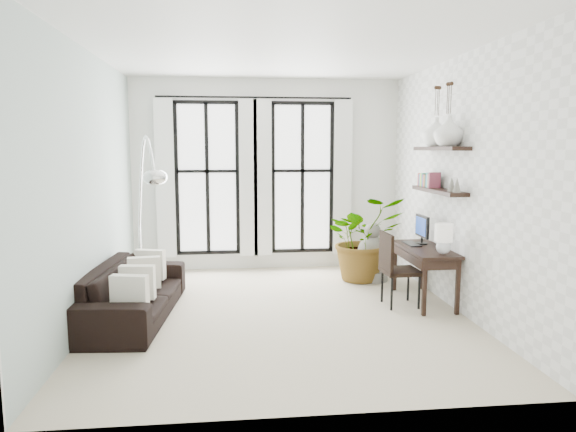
{
  "coord_description": "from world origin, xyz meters",
  "views": [
    {
      "loc": [
        -0.57,
        -6.19,
        2.05
      ],
      "look_at": [
        0.12,
        0.3,
        1.19
      ],
      "focal_mm": 32.0,
      "sensor_mm": 36.0,
      "label": 1
    }
  ],
  "objects": [
    {
      "name": "sofa",
      "position": [
        -1.8,
        0.04,
        0.33
      ],
      "size": [
        1.05,
        2.3,
        0.65
      ],
      "primitive_type": "imported",
      "rotation": [
        0.0,
        0.0,
        1.49
      ],
      "color": "black",
      "rests_on": "floor"
    },
    {
      "name": "plant",
      "position": [
        1.43,
        1.52,
        0.66
      ],
      "size": [
        1.32,
        1.19,
        1.33
      ],
      "primitive_type": "imported",
      "rotation": [
        0.0,
        0.0,
        0.13
      ],
      "color": "#2D7228",
      "rests_on": "floor"
    },
    {
      "name": "floor",
      "position": [
        0.0,
        0.0,
        0.0
      ],
      "size": [
        5.0,
        5.0,
        0.0
      ],
      "primitive_type": "plane",
      "color": "beige",
      "rests_on": "ground"
    },
    {
      "name": "buddha",
      "position": [
        1.57,
        1.49,
        0.38
      ],
      "size": [
        0.51,
        0.51,
        0.91
      ],
      "color": "gray",
      "rests_on": "floor"
    },
    {
      "name": "throw_pillows",
      "position": [
        -1.7,
        0.04,
        0.5
      ],
      "size": [
        0.4,
        1.52,
        0.4
      ],
      "color": "silver",
      "rests_on": "sofa"
    },
    {
      "name": "desk",
      "position": [
        1.95,
        0.23,
        0.7
      ],
      "size": [
        0.53,
        1.26,
        1.14
      ],
      "color": "black",
      "rests_on": "floor"
    },
    {
      "name": "wall_right",
      "position": [
        2.25,
        0.0,
        1.6
      ],
      "size": [
        0.0,
        5.0,
        5.0
      ],
      "primitive_type": "plane",
      "rotation": [
        1.57,
        0.0,
        -1.57
      ],
      "color": "white",
      "rests_on": "floor"
    },
    {
      "name": "wall_shelves",
      "position": [
        2.11,
        0.32,
        1.73
      ],
      "size": [
        0.25,
        1.3,
        0.6
      ],
      "color": "black",
      "rests_on": "wall_right"
    },
    {
      "name": "desk_chair",
      "position": [
        1.5,
        0.16,
        0.55
      ],
      "size": [
        0.48,
        0.48,
        0.97
      ],
      "rotation": [
        0.0,
        0.0,
        0.05
      ],
      "color": "black",
      "rests_on": "floor"
    },
    {
      "name": "windows",
      "position": [
        -0.2,
        2.43,
        1.56
      ],
      "size": [
        3.26,
        0.13,
        2.65
      ],
      "color": "white",
      "rests_on": "wall_back"
    },
    {
      "name": "wall_back",
      "position": [
        0.0,
        2.5,
        1.6
      ],
      "size": [
        4.5,
        0.0,
        4.5
      ],
      "primitive_type": "plane",
      "rotation": [
        1.57,
        0.0,
        0.0
      ],
      "color": "white",
      "rests_on": "floor"
    },
    {
      "name": "wall_left",
      "position": [
        -2.25,
        0.0,
        1.6
      ],
      "size": [
        0.0,
        5.0,
        5.0
      ],
      "primitive_type": "plane",
      "rotation": [
        1.57,
        0.0,
        1.57
      ],
      "color": "#A9BDB7",
      "rests_on": "floor"
    },
    {
      "name": "vase_b",
      "position": [
        2.11,
        0.43,
        2.27
      ],
      "size": [
        0.37,
        0.37,
        0.38
      ],
      "primitive_type": "imported",
      "color": "white",
      "rests_on": "shelf_upper"
    },
    {
      "name": "ceiling",
      "position": [
        0.0,
        0.0,
        3.2
      ],
      "size": [
        5.0,
        5.0,
        0.0
      ],
      "primitive_type": "plane",
      "color": "white",
      "rests_on": "wall_back"
    },
    {
      "name": "arc_lamp",
      "position": [
        -1.7,
        0.62,
        1.71
      ],
      "size": [
        0.71,
        1.39,
        2.22
      ],
      "color": "silver",
      "rests_on": "floor"
    },
    {
      "name": "vase_a",
      "position": [
        2.11,
        0.03,
        2.27
      ],
      "size": [
        0.37,
        0.37,
        0.38
      ],
      "primitive_type": "imported",
      "color": "white",
      "rests_on": "shelf_upper"
    }
  ]
}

